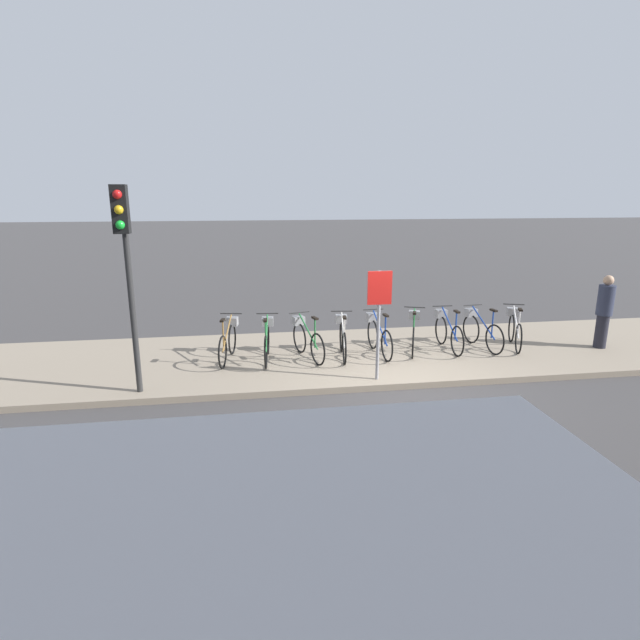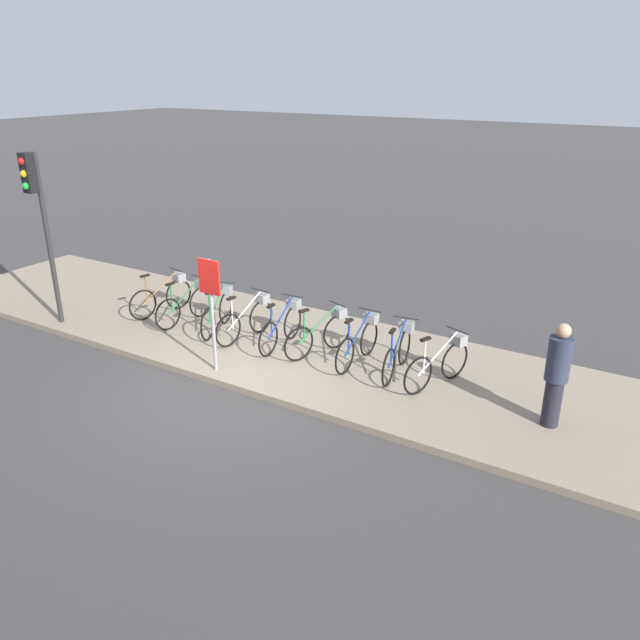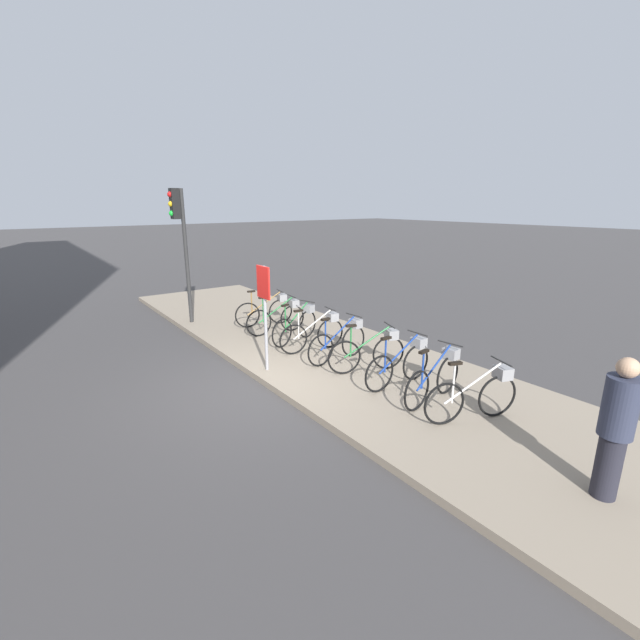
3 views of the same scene
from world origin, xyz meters
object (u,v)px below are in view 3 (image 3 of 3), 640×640
Objects in this scene: parked_bicycle_4 at (341,340)px; parked_bicycle_6 at (402,362)px; parked_bicycle_2 at (298,323)px; sign_post at (264,300)px; parked_bicycle_0 at (268,309)px; parked_bicycle_1 at (279,316)px; traffic_light at (180,228)px; parked_bicycle_7 at (436,375)px; parked_bicycle_8 at (477,393)px; parked_bicycle_3 at (316,331)px; pedestrian at (616,427)px; parked_bicycle_5 at (371,350)px.

parked_bicycle_4 and parked_bicycle_6 have the same top height.
parked_bicycle_2 is at bearing -178.60° from parked_bicycle_4.
parked_bicycle_0 is at bearing 149.89° from sign_post.
sign_post is at bearing -30.11° from parked_bicycle_0.
parked_bicycle_0 is 0.99× the size of parked_bicycle_1.
parked_bicycle_1 is 0.45× the size of traffic_light.
parked_bicycle_7 is (2.36, 0.08, 0.00)m from parked_bicycle_4.
parked_bicycle_3 is at bearing -178.61° from parked_bicycle_8.
parked_bicycle_6 is at bearing 14.85° from traffic_light.
parked_bicycle_0 is 0.95× the size of pedestrian.
pedestrian reaches higher than parked_bicycle_1.
sign_post is at bearing -150.15° from parked_bicycle_7.
parked_bicycle_2 is 6.60m from pedestrian.
parked_bicycle_6 is (3.97, 0.14, 0.00)m from parked_bicycle_1.
traffic_light is 1.72× the size of sign_post.
sign_post reaches higher than pedestrian.
parked_bicycle_6 is 1.56m from parked_bicycle_8.
pedestrian is at bearing 12.25° from sign_post.
sign_post is (4.24, 0.05, -1.12)m from traffic_light.
pedestrian is (6.58, -0.29, 0.42)m from parked_bicycle_2.
parked_bicycle_6 is (2.39, 0.16, 0.00)m from parked_bicycle_3.
sign_post reaches higher than parked_bicycle_7.
parked_bicycle_1 is 4.73m from parked_bicycle_7.
parked_bicycle_4 is at bearing -1.40° from parked_bicycle_0.
sign_post reaches higher than parked_bicycle_5.
parked_bicycle_5 is 6.08m from traffic_light.
parked_bicycle_2 is 3.15m from parked_bicycle_6.
parked_bicycle_6 is 2.75m from sign_post.
pedestrian reaches higher than parked_bicycle_3.
parked_bicycle_6 is (3.15, 0.13, 0.00)m from parked_bicycle_2.
traffic_light is (-1.50, -1.64, 2.08)m from parked_bicycle_0.
parked_bicycle_4 is (0.79, 0.06, 0.00)m from parked_bicycle_3.
parked_bicycle_3 is 1.05× the size of parked_bicycle_5.
parked_bicycle_1 is 1.05× the size of parked_bicycle_8.
sign_post is at bearing -37.01° from parked_bicycle_1.
parked_bicycle_6 is 1.01× the size of parked_bicycle_7.
parked_bicycle_1 and parked_bicycle_8 have the same top height.
parked_bicycle_3 is 1.77m from sign_post.
parked_bicycle_1 is at bearing 179.24° from parked_bicycle_3.
parked_bicycle_2 is 0.93× the size of pedestrian.
parked_bicycle_1 is at bearing -179.04° from parked_bicycle_4.
parked_bicycle_2 is 0.75× the size of sign_post.
parked_bicycle_1 is 7.41m from pedestrian.
parked_bicycle_0 is 0.99× the size of parked_bicycle_4.
traffic_light reaches higher than parked_bicycle_0.
parked_bicycle_1 is at bearing -178.04° from parked_bicycle_6.
pedestrian is 5.60m from sign_post.
parked_bicycle_2 is 0.77m from parked_bicycle_3.
parked_bicycle_7 is (3.91, 0.12, 0.00)m from parked_bicycle_2.
parked_bicycle_5 is 0.43× the size of traffic_light.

